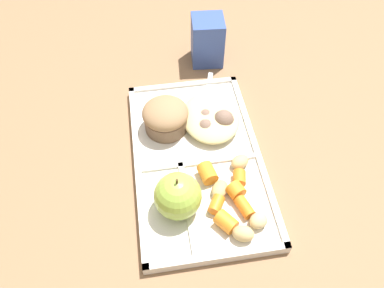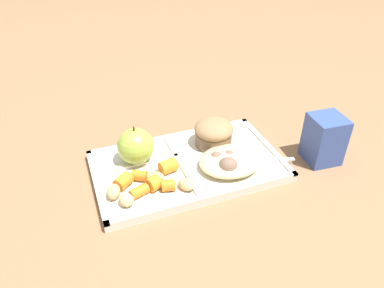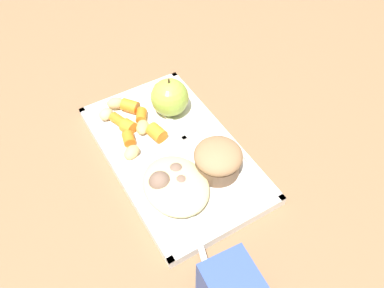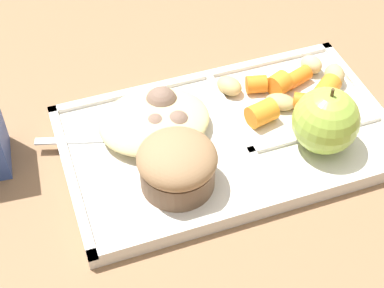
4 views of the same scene
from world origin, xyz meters
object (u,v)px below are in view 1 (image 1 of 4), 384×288
object	(u,v)px
lunch_tray	(197,159)
bran_muffin	(166,117)
plastic_fork	(206,102)
milk_carton	(207,41)
green_apple	(178,196)

from	to	relation	value
lunch_tray	bran_muffin	size ratio (longest dim) A/B	4.49
lunch_tray	plastic_fork	world-z (taller)	lunch_tray
plastic_fork	milk_carton	xyz separation A→B (m)	(0.15, -0.03, 0.04)
green_apple	bran_muffin	bearing A→B (deg)	0.00
lunch_tray	green_apple	xyz separation A→B (m)	(-0.09, 0.05, 0.04)
green_apple	milk_carton	xyz separation A→B (m)	(0.37, -0.11, -0.00)
lunch_tray	bran_muffin	xyz separation A→B (m)	(0.08, 0.05, 0.04)
milk_carton	plastic_fork	bearing A→B (deg)	173.85
lunch_tray	plastic_fork	distance (m)	0.14
green_apple	milk_carton	size ratio (longest dim) A/B	0.81
bran_muffin	lunch_tray	bearing A→B (deg)	-149.10
lunch_tray	bran_muffin	bearing A→B (deg)	30.90
milk_carton	lunch_tray	bearing A→B (deg)	170.93
plastic_fork	bran_muffin	bearing A→B (deg)	120.88
lunch_tray	green_apple	distance (m)	0.11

